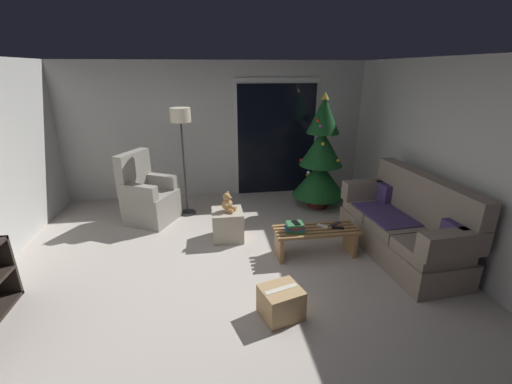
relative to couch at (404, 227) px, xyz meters
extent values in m
plane|color=#BCB2A8|center=(-2.32, -0.32, -0.40)|extent=(7.00, 7.00, 0.00)
cube|color=beige|center=(-2.32, 2.74, 0.85)|extent=(5.72, 0.12, 2.50)
cube|color=beige|center=(0.54, -0.32, 0.85)|extent=(0.12, 6.00, 2.50)
cube|color=silver|center=(-1.18, 2.67, 0.70)|extent=(1.60, 0.02, 2.20)
cube|color=black|center=(-1.18, 2.65, 0.65)|extent=(1.50, 0.02, 2.10)
cube|color=gray|center=(-0.07, -0.01, -0.23)|extent=(0.89, 1.95, 0.34)
cube|color=gray|center=(-0.05, -0.63, 0.01)|extent=(0.72, 0.64, 0.14)
cube|color=gray|center=(-0.09, -0.01, 0.01)|extent=(0.72, 0.64, 0.14)
cube|color=gray|center=(-0.13, 0.61, 0.01)|extent=(0.72, 0.64, 0.14)
cube|color=gray|center=(0.23, 0.01, 0.38)|extent=(0.33, 1.91, 0.60)
cube|color=gray|center=(-0.01, -0.87, 0.22)|extent=(0.77, 0.25, 0.28)
cube|color=gray|center=(-0.13, 0.86, 0.22)|extent=(0.77, 0.25, 0.28)
cube|color=#47386B|center=(-0.12, 0.24, 0.09)|extent=(0.66, 0.94, 0.02)
cube|color=#47386B|center=(0.14, -0.69, 0.22)|extent=(0.14, 0.33, 0.28)
cube|color=#47386B|center=(0.04, 0.70, 0.22)|extent=(0.14, 0.33, 0.28)
cube|color=#9E7547|center=(-1.16, -0.03, -0.04)|extent=(1.10, 0.05, 0.04)
cube|color=#9E7547|center=(-1.16, 0.06, -0.04)|extent=(1.10, 0.05, 0.04)
cube|color=#9E7547|center=(-1.16, 0.14, -0.04)|extent=(1.10, 0.05, 0.04)
cube|color=#9E7547|center=(-1.16, 0.23, -0.04)|extent=(1.10, 0.05, 0.04)
cube|color=#9E7547|center=(-1.16, 0.32, -0.04)|extent=(1.10, 0.05, 0.04)
cube|color=#9E7547|center=(-1.65, 0.14, -0.23)|extent=(0.05, 0.36, 0.35)
cube|color=#9E7547|center=(-0.67, 0.14, -0.23)|extent=(0.05, 0.36, 0.35)
cube|color=#333338|center=(-0.86, 0.23, -0.01)|extent=(0.16, 0.11, 0.02)
cube|color=black|center=(-0.87, 0.11, -0.01)|extent=(0.16, 0.09, 0.02)
cube|color=silver|center=(-1.05, 0.19, -0.01)|extent=(0.14, 0.15, 0.02)
cube|color=#337042|center=(-1.46, 0.10, 0.00)|extent=(0.26, 0.19, 0.04)
cube|color=#285684|center=(-1.46, 0.10, 0.04)|extent=(0.27, 0.17, 0.03)
cube|color=#A32D28|center=(-1.44, 0.11, 0.06)|extent=(0.22, 0.21, 0.02)
cube|color=#337042|center=(-1.46, 0.11, 0.09)|extent=(0.21, 0.18, 0.03)
cube|color=black|center=(-1.44, 0.10, 0.11)|extent=(0.09, 0.15, 0.01)
cylinder|color=#4C1E19|center=(-0.57, 1.77, -0.35)|extent=(0.36, 0.36, 0.10)
cylinder|color=brown|center=(-0.57, 1.77, -0.24)|extent=(0.08, 0.08, 0.12)
cone|color=#14471E|center=(-0.57, 1.77, 0.13)|extent=(0.94, 0.94, 0.61)
cone|color=#14471E|center=(-0.57, 1.77, 0.68)|extent=(0.75, 0.75, 0.61)
cone|color=#14471E|center=(-0.57, 1.77, 1.23)|extent=(0.55, 0.55, 0.61)
sphere|color=gold|center=(-0.66, 2.10, 0.44)|extent=(0.06, 0.06, 0.06)
sphere|color=#B233A5|center=(-0.68, 1.61, 1.08)|extent=(0.06, 0.06, 0.06)
sphere|color=red|center=(-0.90, 1.87, 0.45)|extent=(0.06, 0.06, 0.06)
sphere|color=blue|center=(-0.53, 1.96, 1.05)|extent=(0.06, 0.06, 0.06)
sphere|color=white|center=(-0.86, 1.54, 0.32)|extent=(0.06, 0.06, 0.06)
sphere|color=gold|center=(-0.67, 2.19, 0.06)|extent=(0.06, 0.06, 0.06)
sphere|color=red|center=(-0.62, 2.10, 0.49)|extent=(0.06, 0.06, 0.06)
sphere|color=gold|center=(-0.64, 1.53, 0.80)|extent=(0.06, 0.06, 0.06)
sphere|color=red|center=(-0.70, 1.67, 1.16)|extent=(0.06, 0.06, 0.06)
sphere|color=gold|center=(-0.36, 1.53, 0.51)|extent=(0.06, 0.06, 0.06)
cone|color=#EAD14C|center=(-0.57, 1.77, 1.54)|extent=(0.14, 0.14, 0.12)
cube|color=gray|center=(-3.45, 1.57, -0.24)|extent=(0.92, 0.92, 0.31)
cube|color=gray|center=(-3.45, 1.57, 0.00)|extent=(0.92, 0.92, 0.18)
cube|color=gray|center=(-3.69, 1.70, 0.41)|extent=(0.46, 0.68, 0.64)
cube|color=gray|center=(-3.31, 1.81, 0.20)|extent=(0.58, 0.39, 0.22)
cube|color=gray|center=(-3.57, 1.31, 0.20)|extent=(0.58, 0.39, 0.22)
cylinder|color=#2D2D30|center=(-2.90, 1.79, -0.39)|extent=(0.28, 0.28, 0.02)
cylinder|color=#2D2D30|center=(-2.90, 1.79, 0.40)|extent=(0.03, 0.03, 1.55)
cylinder|color=beige|center=(-2.90, 1.79, 1.27)|extent=(0.32, 0.32, 0.22)
cube|color=#B2A893|center=(-2.28, 0.78, -0.18)|extent=(0.44, 0.44, 0.43)
cylinder|color=tan|center=(-2.20, 0.79, 0.07)|extent=(0.13, 0.11, 0.06)
cylinder|color=tan|center=(-2.25, 0.71, 0.07)|extent=(0.13, 0.11, 0.06)
sphere|color=tan|center=(-2.28, 0.78, 0.13)|extent=(0.15, 0.15, 0.15)
sphere|color=tan|center=(-2.28, 0.78, 0.25)|extent=(0.11, 0.11, 0.11)
sphere|color=tan|center=(-2.23, 0.76, 0.24)|extent=(0.04, 0.04, 0.04)
sphere|color=tan|center=(-2.26, 0.81, 0.30)|extent=(0.04, 0.04, 0.04)
sphere|color=tan|center=(-2.30, 0.75, 0.30)|extent=(0.04, 0.04, 0.04)
sphere|color=tan|center=(-2.22, 0.83, 0.14)|extent=(0.06, 0.06, 0.06)
sphere|color=tan|center=(-2.29, 0.71, 0.14)|extent=(0.06, 0.06, 0.06)
cube|color=tan|center=(-1.86, -0.96, -0.24)|extent=(0.47, 0.44, 0.32)
cube|color=beige|center=(-1.86, -0.96, -0.08)|extent=(0.35, 0.16, 0.00)
camera|label=1|loc=(-2.52, -3.66, 1.95)|focal=23.58mm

